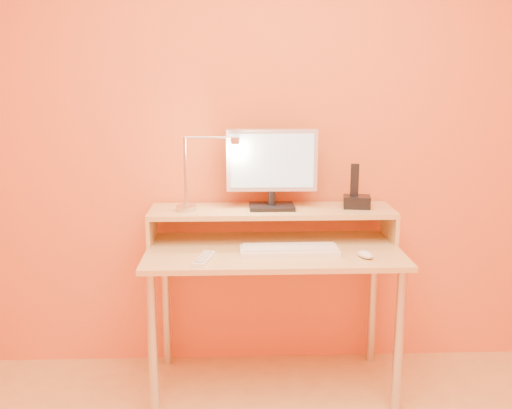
{
  "coord_description": "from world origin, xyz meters",
  "views": [
    {
      "loc": [
        -0.18,
        -1.43,
        1.52
      ],
      "look_at": [
        -0.08,
        1.13,
        0.95
      ],
      "focal_mm": 40.39,
      "sensor_mm": 36.0,
      "label": 1
    }
  ],
  "objects_px": {
    "keyboard": "(289,251)",
    "remote_control": "(204,259)",
    "phone_dock": "(357,202)",
    "monitor_panel": "(272,160)",
    "mouse": "(365,254)",
    "lamp_base": "(186,208)"
  },
  "relations": [
    {
      "from": "monitor_panel",
      "to": "remote_control",
      "type": "xyz_separation_m",
      "value": [
        -0.32,
        -0.34,
        -0.39
      ]
    },
    {
      "from": "monitor_panel",
      "to": "phone_dock",
      "type": "bearing_deg",
      "value": -0.57
    },
    {
      "from": "keyboard",
      "to": "mouse",
      "type": "xyz_separation_m",
      "value": [
        0.33,
        -0.09,
        0.01
      ]
    },
    {
      "from": "mouse",
      "to": "remote_control",
      "type": "height_order",
      "value": "mouse"
    },
    {
      "from": "monitor_panel",
      "to": "mouse",
      "type": "relative_size",
      "value": 4.64
    },
    {
      "from": "monitor_panel",
      "to": "keyboard",
      "type": "distance_m",
      "value": 0.46
    },
    {
      "from": "keyboard",
      "to": "remote_control",
      "type": "relative_size",
      "value": 2.3
    },
    {
      "from": "mouse",
      "to": "remote_control",
      "type": "bearing_deg",
      "value": 160.88
    },
    {
      "from": "monitor_panel",
      "to": "lamp_base",
      "type": "xyz_separation_m",
      "value": [
        -0.42,
        -0.04,
        -0.23
      ]
    },
    {
      "from": "monitor_panel",
      "to": "mouse",
      "type": "xyz_separation_m",
      "value": [
        0.4,
        -0.32,
        -0.38
      ]
    },
    {
      "from": "phone_dock",
      "to": "mouse",
      "type": "relative_size",
      "value": 1.37
    },
    {
      "from": "keyboard",
      "to": "remote_control",
      "type": "bearing_deg",
      "value": -165.31
    },
    {
      "from": "remote_control",
      "to": "phone_dock",
      "type": "bearing_deg",
      "value": 36.66
    },
    {
      "from": "phone_dock",
      "to": "remote_control",
      "type": "distance_m",
      "value": 0.83
    },
    {
      "from": "phone_dock",
      "to": "mouse",
      "type": "xyz_separation_m",
      "value": [
        -0.02,
        -0.31,
        -0.17
      ]
    },
    {
      "from": "lamp_base",
      "to": "mouse",
      "type": "xyz_separation_m",
      "value": [
        0.82,
        -0.28,
        -0.16
      ]
    },
    {
      "from": "lamp_base",
      "to": "remote_control",
      "type": "relative_size",
      "value": 0.51
    },
    {
      "from": "monitor_panel",
      "to": "lamp_base",
      "type": "height_order",
      "value": "monitor_panel"
    },
    {
      "from": "monitor_panel",
      "to": "lamp_base",
      "type": "bearing_deg",
      "value": -173.74
    },
    {
      "from": "phone_dock",
      "to": "monitor_panel",
      "type": "bearing_deg",
      "value": -172.71
    },
    {
      "from": "lamp_base",
      "to": "remote_control",
      "type": "bearing_deg",
      "value": -71.89
    },
    {
      "from": "remote_control",
      "to": "lamp_base",
      "type": "bearing_deg",
      "value": 120.9
    }
  ]
}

